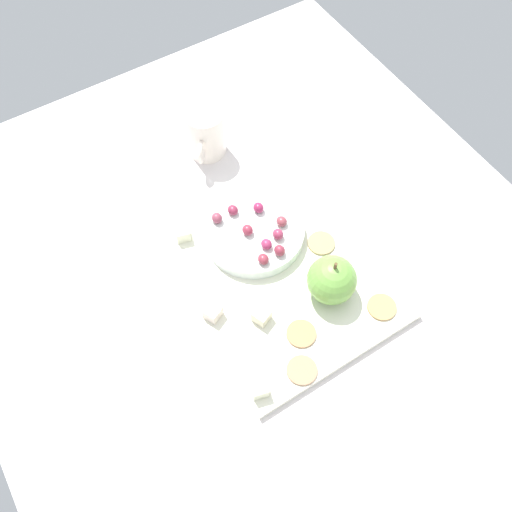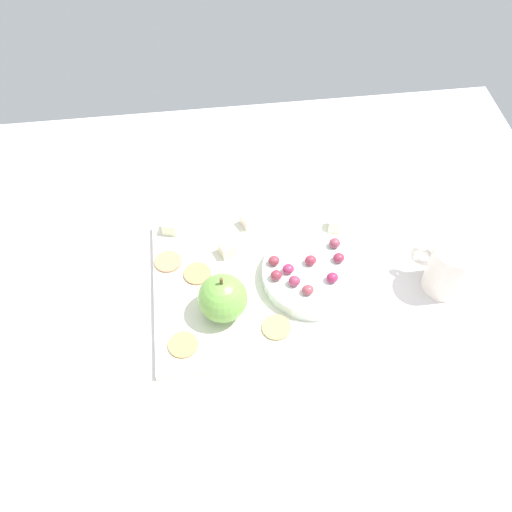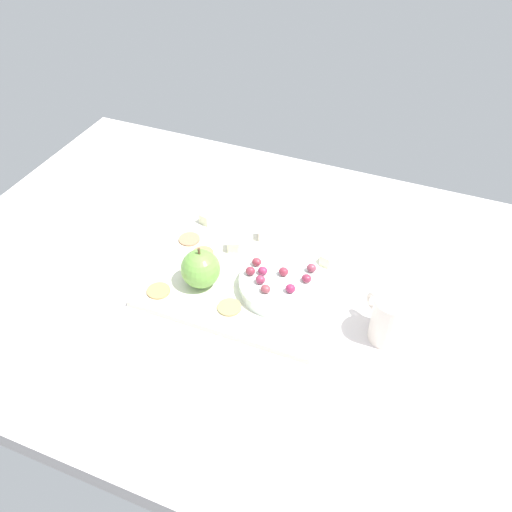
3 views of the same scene
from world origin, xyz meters
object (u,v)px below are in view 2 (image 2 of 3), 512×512
(cheese_cube_2, at_px, (170,227))
(grape_2, at_px, (335,243))
(cracker_1, at_px, (197,274))
(grape_0, at_px, (288,269))
(cheese_cube_0, at_px, (227,249))
(grape_3, at_px, (274,261))
(serving_dish, at_px, (313,274))
(grape_5, at_px, (339,257))
(grape_8, at_px, (311,260))
(cheese_cube_1, at_px, (249,220))
(grape_4, at_px, (294,281))
(grape_6, at_px, (276,275))
(grape_1, at_px, (308,290))
(platter, at_px, (265,284))
(apple_whole, at_px, (223,298))
(cracker_0, at_px, (183,345))
(grape_7, at_px, (332,278))
(cup, at_px, (449,268))
(cheese_cube_3, at_px, (336,224))
(cracker_2, at_px, (276,328))

(cheese_cube_2, bearing_deg, grape_2, 162.02)
(cracker_1, relative_size, grape_0, 2.39)
(cheese_cube_0, height_order, grape_3, grape_3)
(serving_dish, distance_m, cheese_cube_2, 0.26)
(cheese_cube_0, relative_size, cracker_1, 0.52)
(cracker_1, relative_size, grape_5, 2.39)
(grape_8, bearing_deg, cheese_cube_0, -23.14)
(cheese_cube_1, bearing_deg, serving_dish, 124.87)
(grape_4, height_order, grape_6, same)
(grape_1, xyz_separation_m, grape_6, (0.04, -0.03, 0.00))
(grape_5, bearing_deg, platter, 5.51)
(serving_dish, bearing_deg, cheese_cube_2, -30.12)
(apple_whole, xyz_separation_m, cracker_0, (0.07, 0.05, -0.04))
(platter, xyz_separation_m, cheese_cube_1, (0.01, -0.13, 0.02))
(apple_whole, distance_m, grape_5, 0.20)
(cracker_0, distance_m, grape_7, 0.25)
(cheese_cube_1, distance_m, grape_7, 0.19)
(cracker_0, xyz_separation_m, grape_1, (-0.20, -0.06, 0.03))
(cracker_1, distance_m, grape_3, 0.13)
(cheese_cube_1, bearing_deg, cheese_cube_0, 53.68)
(cracker_1, height_order, grape_1, grape_1)
(cheese_cube_2, bearing_deg, platter, 139.27)
(cheese_cube_2, bearing_deg, grape_8, 152.18)
(cup, bearing_deg, grape_2, -23.59)
(grape_4, bearing_deg, cheese_cube_3, -127.35)
(cup, bearing_deg, grape_4, -1.46)
(cracker_0, xyz_separation_m, grape_4, (-0.18, -0.07, 0.03))
(cracker_1, bearing_deg, cracker_2, 134.11)
(cheese_cube_3, distance_m, grape_5, 0.09)
(apple_whole, relative_size, cheese_cube_3, 3.24)
(grape_4, distance_m, grape_8, 0.05)
(cracker_0, distance_m, grape_3, 0.20)
(apple_whole, height_order, grape_8, apple_whole)
(cheese_cube_0, relative_size, cheese_cube_1, 1.00)
(cheese_cube_0, height_order, grape_8, grape_8)
(grape_2, bearing_deg, grape_3, 12.49)
(cracker_1, xyz_separation_m, grape_5, (-0.23, 0.02, 0.03))
(grape_6, distance_m, grape_8, 0.06)
(cracker_0, distance_m, grape_6, 0.18)
(grape_0, bearing_deg, grape_1, 117.99)
(platter, distance_m, grape_4, 0.06)
(serving_dish, bearing_deg, cracker_0, 24.35)
(cracker_2, xyz_separation_m, grape_0, (-0.03, -0.09, 0.03))
(cracker_2, xyz_separation_m, grape_7, (-0.10, -0.06, 0.03))
(grape_8, distance_m, cup, 0.22)
(grape_3, xyz_separation_m, grape_8, (-0.06, 0.01, 0.00))
(grape_6, bearing_deg, grape_0, -152.54)
(platter, distance_m, grape_6, 0.04)
(platter, relative_size, cheese_cube_2, 15.40)
(cracker_2, relative_size, grape_2, 2.39)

